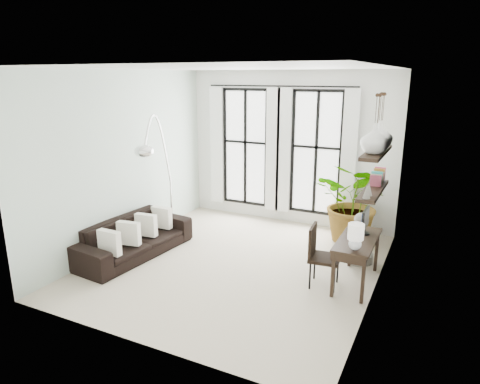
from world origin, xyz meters
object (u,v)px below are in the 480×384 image
Objects in this scene: desk at (357,242)px; arc_lamp at (157,145)px; desk_chair at (319,252)px; plant at (355,203)px; buddha at (360,241)px; sofa at (134,237)px.

desk is 0.51× the size of arc_lamp.
plant is at bearing 81.34° from desk_chair.
desk_chair is at bearing -93.17° from plant.
desk is 0.97m from buddha.
arc_lamp is at bearing 168.34° from desk_chair.
arc_lamp is at bearing 178.35° from desk.
arc_lamp reaches higher than plant.
arc_lamp is 2.80× the size of buddha.
sofa is 3.28m from desk_chair.
plant is 0.63× the size of arc_lamp.
arc_lamp is (-3.15, 0.34, 1.35)m from desk_chair.
buddha is (3.54, 0.80, -1.52)m from arc_lamp.
desk_chair is at bearing -108.81° from buddha.
buddha is (3.64, 1.47, 0.04)m from sofa.
buddha is at bearing -72.23° from plant.
plant reaches higher than sofa.
sofa is 2.56× the size of buddha.
plant is 1.24× the size of desk.
arc_lamp reaches higher than desk_chair.
arc_lamp is 3.93m from buddha.
desk is (0.38, -1.77, -0.08)m from plant.
sofa is at bearing -158.05° from buddha.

